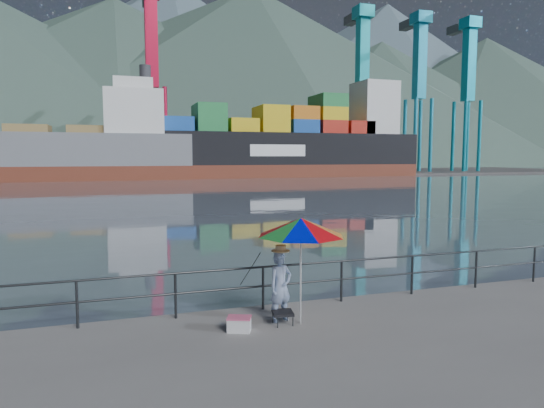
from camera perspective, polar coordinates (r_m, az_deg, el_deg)
The scene contains 13 objects.
harbor_water at distance 138.82m, azimuth -17.21°, elevation 3.96°, with size 500.00×280.00×0.00m, color #4C5A68.
far_dock at distance 102.55m, azimuth -11.26°, elevation 3.59°, with size 200.00×40.00×0.40m, color #514F4C.
guardrail at distance 11.10m, azimuth -6.07°, elevation -10.15°, with size 22.00×0.06×1.03m.
mountains at distance 222.67m, azimuth -7.50°, elevation 13.89°, with size 600.00×332.80×80.00m.
port_cranes at distance 99.30m, azimuth 1.64°, elevation 12.88°, with size 116.00×28.00×38.40m.
container_stacks at distance 108.31m, azimuth 1.17°, elevation 5.42°, with size 58.00×5.40×7.80m.
fisherman at distance 10.53m, azimuth 1.01°, elevation -9.69°, with size 0.55×0.36×1.51m, color #345B96.
beach_umbrella at distance 10.10m, azimuth 3.43°, elevation -2.72°, with size 1.86×1.86×2.26m.
folding_stool at distance 10.48m, azimuth 1.27°, elevation -13.21°, with size 0.49×0.49×0.28m.
cooler_bag at distance 10.14m, azimuth -3.88°, elevation -13.99°, with size 0.46×0.31×0.27m, color silver.
fishing_rod at distance 11.62m, azimuth -2.63°, elevation -12.08°, with size 0.02×0.02×1.93m, color black.
bulk_carrier at distance 82.30m, azimuth -25.35°, elevation 5.57°, with size 48.30×8.36×14.50m.
container_ship at distance 88.74m, azimuth 0.76°, elevation 7.18°, with size 55.62×9.27×18.10m.
Camera 1 is at (-2.20, -8.76, 3.54)m, focal length 32.00 mm.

